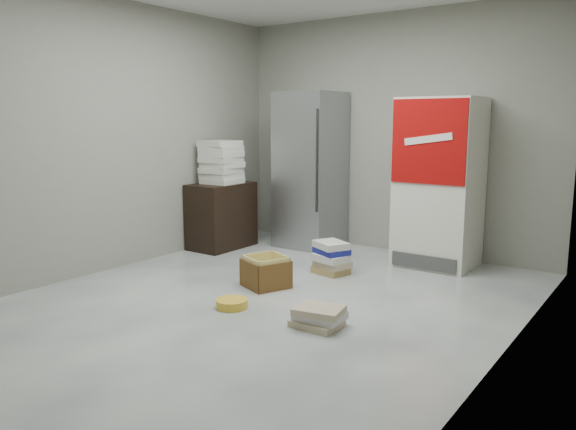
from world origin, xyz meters
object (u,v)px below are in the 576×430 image
Objects in this scene: steel_fridge at (311,170)px; coke_cooler at (439,183)px; cardboard_box at (266,274)px; wood_shelf at (222,216)px; phonebook_stack_main at (331,258)px.

steel_fridge is 1.06× the size of coke_cooler.
wood_shelf is at bearing 167.88° from cardboard_box.
phonebook_stack_main is 0.87× the size of cardboard_box.
phonebook_stack_main is at bearing -47.40° from steel_fridge.
coke_cooler reaches higher than cardboard_box.
coke_cooler reaches higher than wood_shelf.
steel_fridge is 1.23m from wood_shelf.
wood_shelf is (-0.83, -0.73, -0.55)m from steel_fridge.
coke_cooler is at bearing 16.28° from wood_shelf.
wood_shelf is at bearing -163.72° from coke_cooler.
coke_cooler reaches higher than phonebook_stack_main.
wood_shelf reaches higher than phonebook_stack_main.
phonebook_stack_main reaches higher than cardboard_box.
phonebook_stack_main is at bearing 92.97° from cardboard_box.
phonebook_stack_main is (0.90, -0.98, -0.78)m from steel_fridge.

